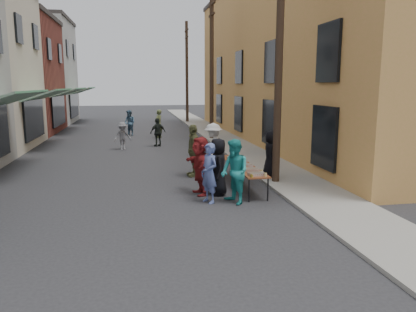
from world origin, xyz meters
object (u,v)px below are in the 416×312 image
object	(u,v)px
utility_pole_far	(187,73)
serving_table	(242,166)
catering_tray_sausage	(257,174)
server	(271,154)
guest_front_c	(235,172)
guest_front_a	(218,167)
utility_pole_mid	(212,67)
utility_pole_near	(279,52)

from	to	relation	value
utility_pole_far	serving_table	xyz separation A→B (m)	(-1.25, -24.13, -3.79)
catering_tray_sausage	server	bearing A→B (deg)	62.41
guest_front_c	guest_front_a	bearing A→B (deg)	176.62
guest_front_a	serving_table	bearing A→B (deg)	130.76
utility_pole_mid	utility_pole_far	xyz separation A→B (m)	(0.00, 12.00, 0.00)
serving_table	catering_tray_sausage	bearing A→B (deg)	-90.00
serving_table	guest_front_c	xyz separation A→B (m)	(-0.75, -1.94, 0.23)
utility_pole_near	server	xyz separation A→B (m)	(0.05, 0.71, -3.55)
server	utility_pole_mid	bearing A→B (deg)	23.23
utility_pole_near	utility_pole_far	distance (m)	24.00
utility_pole_mid	guest_front_c	world-z (taller)	utility_pole_mid
utility_pole_mid	catering_tray_sausage	world-z (taller)	utility_pole_mid
serving_table	catering_tray_sausage	size ratio (longest dim) A/B	8.00
catering_tray_sausage	guest_front_c	bearing A→B (deg)	-159.13
utility_pole_mid	catering_tray_sausage	distance (m)	14.33
server	guest_front_a	bearing A→B (deg)	149.80
utility_pole_near	server	bearing A→B (deg)	85.95
utility_pole_near	utility_pole_far	world-z (taller)	same
catering_tray_sausage	guest_front_c	size ratio (longest dim) A/B	0.26
server	catering_tray_sausage	bearing A→B (deg)	175.39
guest_front_a	server	bearing A→B (deg)	126.19
utility_pole_far	guest_front_c	bearing A→B (deg)	-94.39
guest_front_c	server	world-z (taller)	guest_front_c
catering_tray_sausage	utility_pole_mid	bearing A→B (deg)	84.82
guest_front_a	server	size ratio (longest dim) A/B	1.06
utility_pole_mid	serving_table	size ratio (longest dim) A/B	2.25
catering_tray_sausage	guest_front_a	xyz separation A→B (m)	(-1.02, 0.75, 0.11)
utility_pole_mid	serving_table	xyz separation A→B (m)	(-1.25, -12.13, -3.79)
utility_pole_mid	utility_pole_near	bearing A→B (deg)	-90.00
utility_pole_far	server	bearing A→B (deg)	-89.88
catering_tray_sausage	guest_front_c	world-z (taller)	guest_front_c
utility_pole_near	catering_tray_sausage	size ratio (longest dim) A/B	18.00
utility_pole_near	catering_tray_sausage	world-z (taller)	utility_pole_near
utility_pole_mid	utility_pole_far	size ratio (longest dim) A/B	1.00
server	guest_front_c	bearing A→B (deg)	166.51
utility_pole_far	guest_front_a	size ratio (longest dim) A/B	5.02
utility_pole_near	utility_pole_mid	xyz separation A→B (m)	(0.00, 12.00, 0.00)
utility_pole_mid	utility_pole_far	bearing A→B (deg)	90.00
utility_pole_mid	guest_front_c	bearing A→B (deg)	-98.09
catering_tray_sausage	server	size ratio (longest dim) A/B	0.30
guest_front_a	server	world-z (taller)	guest_front_a
utility_pole_far	server	size ratio (longest dim) A/B	5.33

